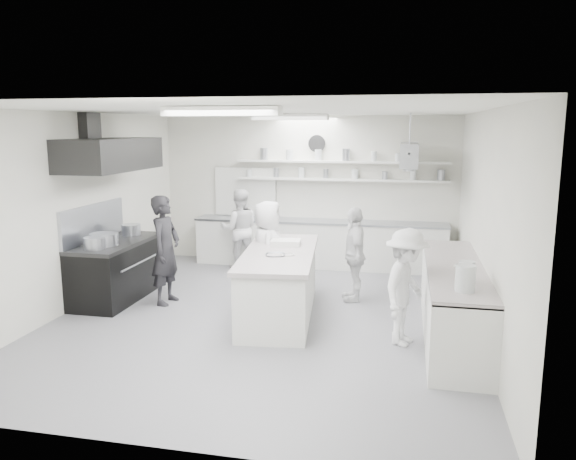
% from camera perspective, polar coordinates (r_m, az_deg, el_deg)
% --- Properties ---
extents(floor, '(6.00, 7.00, 0.02)m').
position_cam_1_polar(floor, '(8.34, -2.36, -8.99)').
color(floor, gray).
rests_on(floor, ground).
extents(ceiling, '(6.00, 7.00, 0.02)m').
position_cam_1_polar(ceiling, '(7.86, -2.52, 12.24)').
color(ceiling, white).
rests_on(ceiling, wall_back).
extents(wall_back, '(6.00, 0.04, 3.00)m').
position_cam_1_polar(wall_back, '(11.35, 1.98, 4.08)').
color(wall_back, silver).
rests_on(wall_back, floor).
extents(wall_front, '(6.00, 0.04, 3.00)m').
position_cam_1_polar(wall_front, '(4.73, -13.11, -5.38)').
color(wall_front, silver).
rests_on(wall_front, floor).
extents(wall_left, '(0.04, 7.00, 3.00)m').
position_cam_1_polar(wall_left, '(9.18, -20.91, 1.85)').
color(wall_left, silver).
rests_on(wall_left, floor).
extents(wall_right, '(0.04, 7.00, 3.00)m').
position_cam_1_polar(wall_right, '(7.78, 19.48, 0.50)').
color(wall_right, silver).
rests_on(wall_right, floor).
extents(stove, '(0.80, 1.80, 0.90)m').
position_cam_1_polar(stove, '(9.51, -17.16, -4.10)').
color(stove, black).
rests_on(stove, floor).
extents(exhaust_hood, '(0.85, 2.00, 0.50)m').
position_cam_1_polar(exhaust_hood, '(9.23, -17.80, 7.40)').
color(exhaust_hood, '#252525').
rests_on(exhaust_hood, wall_left).
extents(back_counter, '(5.00, 0.60, 0.92)m').
position_cam_1_polar(back_counter, '(11.18, 3.19, -1.44)').
color(back_counter, white).
rests_on(back_counter, floor).
extents(shelf_lower, '(4.20, 0.26, 0.04)m').
position_cam_1_polar(shelf_lower, '(11.10, 5.44, 5.19)').
color(shelf_lower, white).
rests_on(shelf_lower, wall_back).
extents(shelf_upper, '(4.20, 0.26, 0.04)m').
position_cam_1_polar(shelf_upper, '(11.07, 5.48, 6.99)').
color(shelf_upper, white).
rests_on(shelf_upper, wall_back).
extents(pass_through_window, '(1.30, 0.04, 1.00)m').
position_cam_1_polar(pass_through_window, '(11.64, -4.37, 3.96)').
color(pass_through_window, black).
rests_on(pass_through_window, wall_back).
extents(wall_clock, '(0.32, 0.05, 0.32)m').
position_cam_1_polar(wall_clock, '(11.21, 2.99, 8.86)').
color(wall_clock, white).
rests_on(wall_clock, wall_back).
extents(right_counter, '(0.74, 3.30, 0.94)m').
position_cam_1_polar(right_counter, '(7.79, 16.63, -7.14)').
color(right_counter, white).
rests_on(right_counter, floor).
extents(pot_rack, '(0.30, 1.60, 0.40)m').
position_cam_1_polar(pot_rack, '(10.02, 12.31, 7.58)').
color(pot_rack, '#9EA2AD').
rests_on(pot_rack, ceiling).
extents(light_fixture_front, '(1.30, 0.25, 0.10)m').
position_cam_1_polar(light_fixture_front, '(6.13, -6.83, 12.00)').
color(light_fixture_front, white).
rests_on(light_fixture_front, ceiling).
extents(light_fixture_rear, '(1.30, 0.25, 0.10)m').
position_cam_1_polar(light_fixture_rear, '(9.61, 0.22, 11.52)').
color(light_fixture_rear, white).
rests_on(light_fixture_rear, ceiling).
extents(prep_island, '(1.21, 2.61, 0.93)m').
position_cam_1_polar(prep_island, '(8.29, -0.88, -5.64)').
color(prep_island, white).
rests_on(prep_island, floor).
extents(stove_pot, '(0.44, 0.44, 0.24)m').
position_cam_1_polar(stove_pot, '(9.11, -18.34, -1.06)').
color(stove_pot, '#9EA2AD').
rests_on(stove_pot, stove).
extents(cook_stove, '(0.46, 0.66, 1.73)m').
position_cam_1_polar(cook_stove, '(8.97, -12.45, -2.01)').
color(cook_stove, black).
rests_on(cook_stove, floor).
extents(cook_back, '(0.92, 0.81, 1.58)m').
position_cam_1_polar(cook_back, '(11.01, -5.00, 0.11)').
color(cook_back, white).
rests_on(cook_back, floor).
extents(cook_island_left, '(0.69, 0.89, 1.62)m').
position_cam_1_polar(cook_island_left, '(8.95, -2.10, -2.16)').
color(cook_island_left, white).
rests_on(cook_island_left, floor).
extents(cook_island_right, '(0.55, 0.95, 1.52)m').
position_cam_1_polar(cook_island_right, '(8.99, 6.83, -2.48)').
color(cook_island_right, white).
rests_on(cook_island_right, floor).
extents(cook_right, '(0.86, 1.11, 1.52)m').
position_cam_1_polar(cook_right, '(7.28, 12.01, -5.76)').
color(cook_right, white).
rests_on(cook_right, floor).
extents(bowl_island_a, '(0.34, 0.34, 0.07)m').
position_cam_1_polar(bowl_island_a, '(7.91, -1.31, -2.70)').
color(bowl_island_a, '#9EA2AD').
rests_on(bowl_island_a, prep_island).
extents(bowl_island_b, '(0.23, 0.23, 0.06)m').
position_cam_1_polar(bowl_island_b, '(7.91, -0.05, -2.73)').
color(bowl_island_b, white).
rests_on(bowl_island_b, prep_island).
extents(bowl_right, '(0.28, 0.28, 0.06)m').
position_cam_1_polar(bowl_right, '(7.59, 17.46, -3.73)').
color(bowl_right, white).
rests_on(bowl_right, right_counter).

